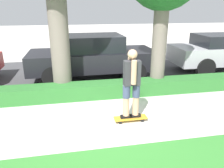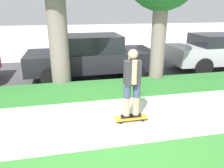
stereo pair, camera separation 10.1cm
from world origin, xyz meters
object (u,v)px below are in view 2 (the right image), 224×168
at_px(parked_car_rear, 223,51).
at_px(parked_car_middle, 90,56).
at_px(skater_person, 132,83).
at_px(skateboard, 131,118).

bearing_deg(parked_car_rear, parked_car_middle, -179.42).
bearing_deg(parked_car_middle, parked_car_rear, -1.24).
relative_size(skater_person, parked_car_middle, 0.35).
height_order(skateboard, parked_car_rear, parked_car_rear).
xyz_separation_m(skater_person, parked_car_middle, (-0.54, 3.63, -0.12)).
bearing_deg(skater_person, parked_car_middle, 98.42).
height_order(skater_person, parked_car_middle, skater_person).
bearing_deg(skateboard, skater_person, 0.00).
xyz_separation_m(skateboard, skater_person, (0.00, 0.00, 0.89)).
bearing_deg(parked_car_rear, skater_person, -143.89).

